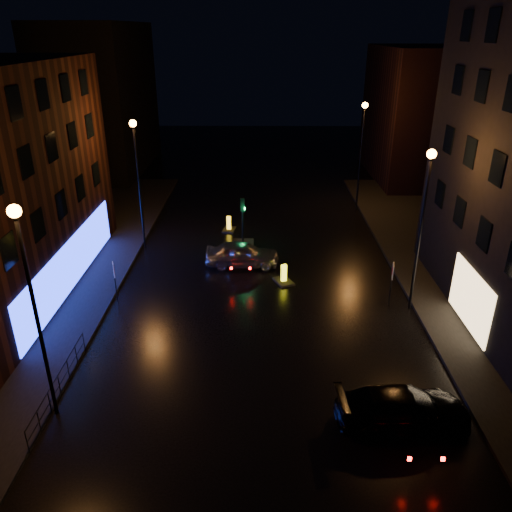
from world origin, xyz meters
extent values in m
plane|color=black|center=(0.00, 0.00, 0.00)|extent=(120.00, 120.00, 0.00)
cube|color=black|center=(-14.00, 8.00, 0.07)|extent=(12.00, 44.00, 0.15)
cube|color=black|center=(14.00, 8.00, 0.07)|extent=(12.00, 44.00, 0.15)
cube|color=black|center=(-16.00, 35.00, 7.00)|extent=(8.00, 16.00, 14.00)
cube|color=black|center=(15.00, 32.00, 6.00)|extent=(8.00, 14.00, 12.00)
cylinder|color=black|center=(-7.80, -2.00, 4.00)|extent=(0.14, 0.14, 8.00)
cylinder|color=black|center=(-7.80, -2.00, 8.00)|extent=(0.20, 0.20, 0.25)
sphere|color=orange|center=(-7.80, -2.00, 8.15)|extent=(0.44, 0.44, 0.44)
cylinder|color=black|center=(-7.80, 14.00, 4.00)|extent=(0.14, 0.14, 8.00)
cylinder|color=black|center=(-7.80, 14.00, 8.00)|extent=(0.20, 0.20, 0.25)
sphere|color=orange|center=(-7.80, 14.00, 8.15)|extent=(0.44, 0.44, 0.44)
cylinder|color=black|center=(7.80, 6.00, 4.00)|extent=(0.14, 0.14, 8.00)
cylinder|color=black|center=(7.80, 6.00, 8.00)|extent=(0.20, 0.20, 0.25)
sphere|color=orange|center=(7.80, 6.00, 8.15)|extent=(0.44, 0.44, 0.44)
cylinder|color=black|center=(7.80, 22.00, 4.00)|extent=(0.14, 0.14, 8.00)
cylinder|color=black|center=(7.80, 22.00, 8.00)|extent=(0.20, 0.20, 0.25)
sphere|color=orange|center=(7.80, 22.00, 8.15)|extent=(0.44, 0.44, 0.44)
cube|color=black|center=(-1.20, 14.00, 0.06)|extent=(1.40, 2.40, 0.12)
cylinder|color=black|center=(-1.20, 14.00, 1.40)|extent=(0.12, 0.12, 2.80)
cube|color=black|center=(-1.20, 14.00, 3.00)|extent=(0.28, 0.22, 0.90)
cylinder|color=#0CFF59|center=(-1.06, 14.00, 2.72)|extent=(0.05, 0.18, 0.18)
cylinder|color=black|center=(-8.00, -1.00, 0.97)|extent=(0.05, 6.00, 0.05)
cylinder|color=black|center=(-8.00, -1.00, 0.50)|extent=(0.04, 6.00, 0.04)
cylinder|color=black|center=(-8.00, -4.00, 0.50)|extent=(0.04, 0.04, 1.00)
cylinder|color=black|center=(-8.00, -1.00, 0.50)|extent=(0.04, 0.04, 1.00)
cylinder|color=black|center=(-8.00, 2.00, 0.50)|extent=(0.04, 0.04, 1.00)
imported|color=#ACAFB4|center=(-1.15, 11.15, 0.76)|extent=(4.50, 1.84, 1.53)
imported|color=black|center=(5.21, -2.46, 0.72)|extent=(5.08, 2.35, 1.44)
cube|color=black|center=(1.32, 8.87, 0.05)|extent=(1.29, 1.51, 0.11)
cube|color=#FFF319|center=(1.32, 8.87, 0.59)|extent=(0.35, 0.30, 1.07)
cube|color=black|center=(1.32, 8.87, 0.59)|extent=(0.30, 0.15, 0.64)
cube|color=black|center=(-2.31, 17.02, 0.05)|extent=(1.00, 1.34, 0.10)
cube|color=yellow|center=(-2.31, 17.02, 0.56)|extent=(0.31, 0.23, 1.03)
cube|color=black|center=(-2.31, 17.02, 0.56)|extent=(0.31, 0.07, 0.62)
cylinder|color=black|center=(-7.73, 6.63, 1.09)|extent=(0.06, 0.06, 2.17)
cube|color=silver|center=(-7.73, 6.63, 1.88)|extent=(0.23, 0.53, 0.74)
cylinder|color=#B20C0C|center=(-7.71, 6.64, 1.88)|extent=(0.16, 0.42, 0.43)
cylinder|color=black|center=(6.80, 6.33, 1.16)|extent=(0.06, 0.06, 2.32)
cube|color=silver|center=(6.80, 6.33, 2.00)|extent=(0.18, 0.58, 0.79)
cylinder|color=#B20C0C|center=(6.77, 6.34, 2.00)|extent=(0.12, 0.46, 0.46)
camera|label=1|loc=(-0.07, -16.77, 13.37)|focal=35.00mm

